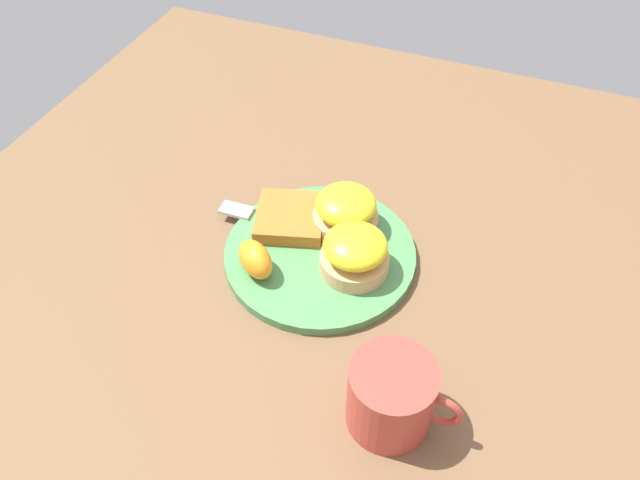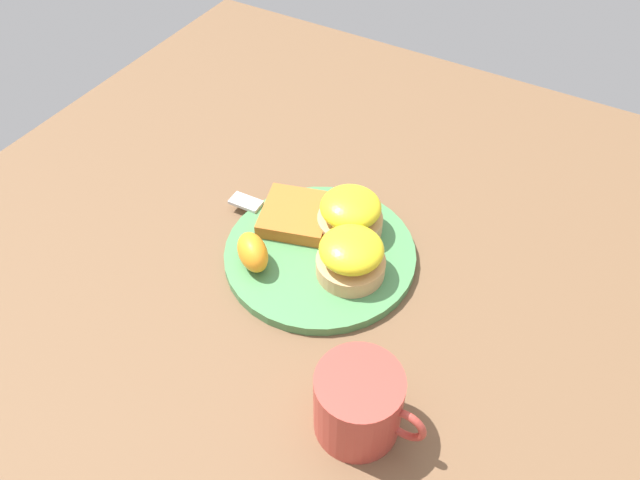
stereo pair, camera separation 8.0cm
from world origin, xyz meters
The scene contains 8 objects.
ground_plane centered at (0.00, 0.00, 0.00)m, with size 1.10×1.10×0.00m, color brown.
plate centered at (0.00, 0.00, 0.01)m, with size 0.25×0.25×0.01m, color #47844C.
sandwich_benedict_left centered at (0.05, -0.01, 0.04)m, with size 0.09×0.09×0.06m.
sandwich_benedict_right centered at (0.02, 0.05, 0.04)m, with size 0.09×0.09×0.06m.
hashbrown_patty centered at (-0.06, 0.03, 0.02)m, with size 0.09×0.09×0.02m, color #B46225.
orange_wedge centered at (-0.06, -0.06, 0.04)m, with size 0.06×0.04×0.04m, color orange.
fork centered at (-0.06, 0.03, 0.02)m, with size 0.22×0.03×0.00m.
cup centered at (0.15, -0.19, 0.04)m, with size 0.12×0.09×0.09m.
Camera 1 is at (0.20, -0.51, 0.62)m, focal length 35.00 mm.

